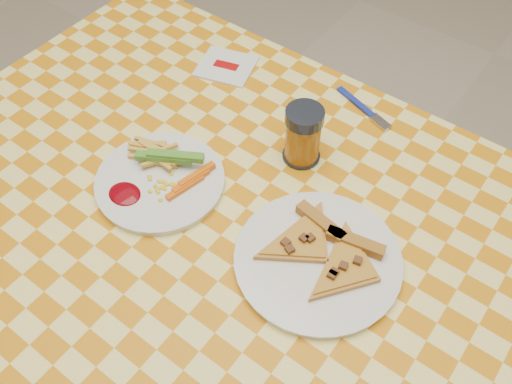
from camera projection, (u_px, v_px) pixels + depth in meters
ground at (242, 382)px, 1.56m from camera, size 8.00×8.00×0.00m
table at (235, 245)px, 1.02m from camera, size 1.28×0.88×0.76m
plate_left at (160, 182)px, 1.01m from camera, size 0.27×0.27×0.01m
plate_right at (318, 261)px, 0.91m from camera, size 0.33×0.33×0.01m
fries_veggies at (161, 169)px, 1.01m from camera, size 0.18×0.17×0.04m
pizza_slices at (325, 251)px, 0.91m from camera, size 0.23×0.20×0.02m
drink_glass at (303, 135)px, 1.02m from camera, size 0.07×0.07×0.11m
napkin at (226, 66)px, 1.22m from camera, size 0.14×0.13×0.01m
fork at (364, 108)px, 1.13m from camera, size 0.14×0.06×0.01m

